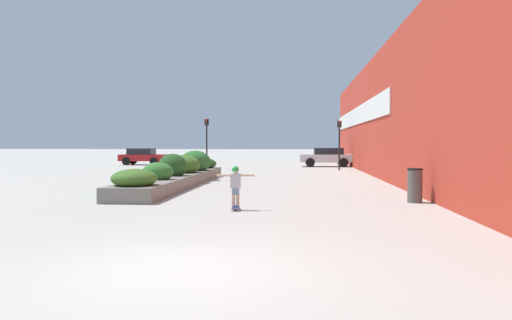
{
  "coord_description": "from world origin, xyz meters",
  "views": [
    {
      "loc": [
        1.67,
        -7.0,
        1.82
      ],
      "look_at": [
        -0.02,
        12.62,
        1.17
      ],
      "focal_mm": 35.0,
      "sensor_mm": 36.0,
      "label": 1
    }
  ],
  "objects_px": {
    "traffic_light_right": "(339,136)",
    "car_center_left": "(327,157)",
    "skateboard": "(236,208)",
    "car_leftmost": "(143,156)",
    "skateboarder": "(236,182)",
    "traffic_light_left": "(207,135)",
    "trash_bin": "(415,185)"
  },
  "relations": [
    {
      "from": "skateboard",
      "to": "car_leftmost",
      "type": "bearing_deg",
      "value": 105.56
    },
    {
      "from": "traffic_light_right",
      "to": "car_center_left",
      "type": "bearing_deg",
      "value": 95.94
    },
    {
      "from": "car_center_left",
      "to": "traffic_light_right",
      "type": "height_order",
      "value": "traffic_light_right"
    },
    {
      "from": "skateboarder",
      "to": "car_center_left",
      "type": "xyz_separation_m",
      "value": [
        3.92,
        25.95,
        0.02
      ]
    },
    {
      "from": "traffic_light_left",
      "to": "traffic_light_right",
      "type": "relative_size",
      "value": 1.05
    },
    {
      "from": "car_leftmost",
      "to": "skateboard",
      "type": "bearing_deg",
      "value": 22.41
    },
    {
      "from": "skateboard",
      "to": "traffic_light_left",
      "type": "xyz_separation_m",
      "value": [
        -4.7,
        20.98,
        2.34
      ]
    },
    {
      "from": "skateboard",
      "to": "traffic_light_left",
      "type": "relative_size",
      "value": 0.18
    },
    {
      "from": "trash_bin",
      "to": "traffic_light_right",
      "type": "relative_size",
      "value": 0.31
    },
    {
      "from": "trash_bin",
      "to": "car_center_left",
      "type": "relative_size",
      "value": 0.26
    },
    {
      "from": "car_center_left",
      "to": "traffic_light_right",
      "type": "bearing_deg",
      "value": -174.06
    },
    {
      "from": "traffic_light_left",
      "to": "skateboarder",
      "type": "bearing_deg",
      "value": -77.37
    },
    {
      "from": "car_leftmost",
      "to": "skateboarder",
      "type": "bearing_deg",
      "value": 22.41
    },
    {
      "from": "traffic_light_right",
      "to": "skateboarder",
      "type": "bearing_deg",
      "value": -102.16
    },
    {
      "from": "car_leftmost",
      "to": "traffic_light_right",
      "type": "height_order",
      "value": "traffic_light_right"
    },
    {
      "from": "trash_bin",
      "to": "car_center_left",
      "type": "xyz_separation_m",
      "value": [
        -1.37,
        23.74,
        0.26
      ]
    },
    {
      "from": "skateboarder",
      "to": "trash_bin",
      "type": "height_order",
      "value": "skateboarder"
    },
    {
      "from": "skateboard",
      "to": "car_center_left",
      "type": "relative_size",
      "value": 0.16
    },
    {
      "from": "skateboarder",
      "to": "car_center_left",
      "type": "distance_m",
      "value": 26.24
    },
    {
      "from": "skateboarder",
      "to": "traffic_light_right",
      "type": "distance_m",
      "value": 21.24
    },
    {
      "from": "skateboarder",
      "to": "car_center_left",
      "type": "height_order",
      "value": "car_center_left"
    },
    {
      "from": "skateboard",
      "to": "car_center_left",
      "type": "xyz_separation_m",
      "value": [
        3.92,
        25.95,
        0.72
      ]
    },
    {
      "from": "skateboarder",
      "to": "car_leftmost",
      "type": "xyz_separation_m",
      "value": [
        -11.52,
        27.94,
        -0.02
      ]
    },
    {
      "from": "skateboarder",
      "to": "traffic_light_left",
      "type": "bearing_deg",
      "value": 95.78
    },
    {
      "from": "skateboard",
      "to": "car_leftmost",
      "type": "distance_m",
      "value": 30.23
    },
    {
      "from": "trash_bin",
      "to": "traffic_light_right",
      "type": "distance_m",
      "value": 18.61
    },
    {
      "from": "traffic_light_left",
      "to": "trash_bin",
      "type": "bearing_deg",
      "value": -61.98
    },
    {
      "from": "trash_bin",
      "to": "car_leftmost",
      "type": "relative_size",
      "value": 0.28
    },
    {
      "from": "trash_bin",
      "to": "traffic_light_left",
      "type": "xyz_separation_m",
      "value": [
        -9.99,
        18.77,
        1.87
      ]
    },
    {
      "from": "skateboard",
      "to": "traffic_light_right",
      "type": "bearing_deg",
      "value": 70.99
    },
    {
      "from": "trash_bin",
      "to": "car_leftmost",
      "type": "bearing_deg",
      "value": 123.16
    },
    {
      "from": "skateboard",
      "to": "trash_bin",
      "type": "bearing_deg",
      "value": 15.8
    }
  ]
}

